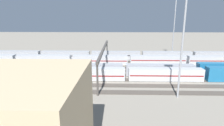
% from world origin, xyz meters
% --- Properties ---
extents(ground_plane, '(400.00, 400.00, 0.00)m').
position_xyz_m(ground_plane, '(0.00, 0.00, 0.00)').
color(ground_plane, gray).
extents(track_bed_0, '(140.00, 2.80, 0.12)m').
position_xyz_m(track_bed_0, '(0.00, -20.00, 0.06)').
color(track_bed_0, '#3D3833').
rests_on(track_bed_0, ground_plane).
extents(track_bed_1, '(140.00, 2.80, 0.12)m').
position_xyz_m(track_bed_1, '(0.00, -15.00, 0.06)').
color(track_bed_1, '#3D3833').
rests_on(track_bed_1, ground_plane).
extents(track_bed_2, '(140.00, 2.80, 0.12)m').
position_xyz_m(track_bed_2, '(0.00, -10.00, 0.06)').
color(track_bed_2, '#3D3833').
rests_on(track_bed_2, ground_plane).
extents(track_bed_3, '(140.00, 2.80, 0.12)m').
position_xyz_m(track_bed_3, '(0.00, -5.00, 0.06)').
color(track_bed_3, '#3D3833').
rests_on(track_bed_3, ground_plane).
extents(track_bed_4, '(140.00, 2.80, 0.12)m').
position_xyz_m(track_bed_4, '(0.00, 0.00, 0.06)').
color(track_bed_4, '#4C443D').
rests_on(track_bed_4, ground_plane).
extents(track_bed_5, '(140.00, 2.80, 0.12)m').
position_xyz_m(track_bed_5, '(0.00, 5.00, 0.06)').
color(track_bed_5, '#4C443D').
rests_on(track_bed_5, ground_plane).
extents(track_bed_6, '(140.00, 2.80, 0.12)m').
position_xyz_m(track_bed_6, '(0.00, 10.00, 0.06)').
color(track_bed_6, '#4C443D').
rests_on(track_bed_6, ground_plane).
extents(track_bed_7, '(140.00, 2.80, 0.12)m').
position_xyz_m(track_bed_7, '(0.00, 15.00, 0.06)').
color(track_bed_7, '#4C443D').
rests_on(track_bed_7, ground_plane).
extents(track_bed_8, '(140.00, 2.80, 0.12)m').
position_xyz_m(track_bed_8, '(0.00, 20.00, 0.06)').
color(track_bed_8, '#4C443D').
rests_on(track_bed_8, ground_plane).
extents(train_on_track_5, '(114.80, 3.00, 4.40)m').
position_xyz_m(train_on_track_5, '(6.33, 5.00, 2.08)').
color(train_on_track_5, '#1E6B9E').
rests_on(train_on_track_5, ground_plane).
extents(train_on_track_6, '(114.80, 3.06, 4.40)m').
position_xyz_m(train_on_track_6, '(6.50, 10.00, 2.05)').
color(train_on_track_6, '#1E6B9E').
rests_on(train_on_track_6, ground_plane).
extents(train_on_track_0, '(119.80, 3.06, 3.80)m').
position_xyz_m(train_on_track_0, '(-4.12, -20.00, 2.01)').
color(train_on_track_0, '#B7BABF').
rests_on(train_on_track_0, ground_plane).
extents(train_on_track_2, '(119.80, 3.06, 3.80)m').
position_xyz_m(train_on_track_2, '(2.41, -10.00, 2.02)').
color(train_on_track_2, silver).
rests_on(train_on_track_2, ground_plane).
extents(light_mast_0, '(2.80, 0.70, 30.48)m').
position_xyz_m(light_mast_0, '(-31.88, -23.78, 19.11)').
color(light_mast_0, '#9EA0A5').
rests_on(light_mast_0, ground_plane).
extents(light_mast_1, '(2.80, 0.70, 25.36)m').
position_xyz_m(light_mast_1, '(-19.68, 22.56, 16.32)').
color(light_mast_1, '#9EA0A5').
rests_on(light_mast_1, ground_plane).
extents(signal_gantry, '(0.70, 45.00, 8.80)m').
position_xyz_m(signal_gantry, '(0.20, 0.00, 7.80)').
color(signal_gantry, '#4C4742').
rests_on(signal_gantry, ground_plane).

